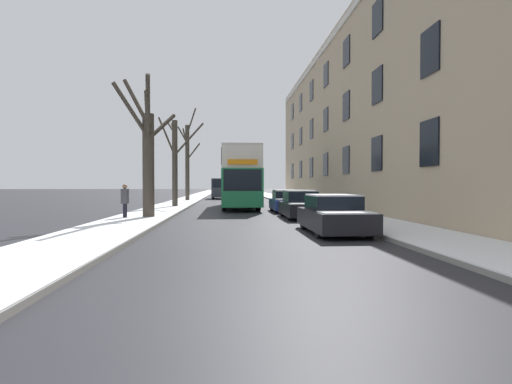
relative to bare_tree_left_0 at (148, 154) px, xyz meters
The scene contains 13 objects.
ground_plane 15.51m from the bare_tree_left_0, 71.03° to the right, with size 320.00×320.00×0.00m, color #28282D.
sidewalk_left 38.80m from the bare_tree_left_0, 90.57° to the left, with size 2.90×130.00×0.16m.
sidewalk_right 40.12m from the bare_tree_left_0, 75.16° to the left, with size 2.90×130.00×0.16m.
terrace_facade_right 18.55m from the bare_tree_left_0, 27.45° to the left, with size 9.10×48.99×13.20m.
bare_tree_left_0 is the anchor object (origin of this frame).
bare_tree_left_1 10.08m from the bare_tree_left_0, 89.82° to the left, with size 3.60×3.04×6.85m.
bare_tree_left_2 21.53m from the bare_tree_left_0, 90.44° to the left, with size 2.38×1.72×9.46m.
double_decker_bus 10.99m from the bare_tree_left_0, 63.83° to the left, with size 2.62×11.11×4.30m.
parked_car_0 10.04m from the bare_tree_left_0, 37.43° to the right, with size 1.89×4.34×1.39m.
parked_car_1 8.14m from the bare_tree_left_0, ahead, with size 1.78×4.21×1.46m.
parked_car_2 9.78m from the bare_tree_left_0, 35.22° to the left, with size 1.86×3.93×1.41m.
oncoming_van 30.37m from the bare_tree_left_0, 84.32° to the left, with size 1.95×5.28×2.50m.
pedestrian_left_sidewalk 2.53m from the bare_tree_left_0, 163.77° to the right, with size 0.39×0.39×1.77m.
Camera 1 is at (-1.04, -5.57, 1.74)m, focal length 28.00 mm.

